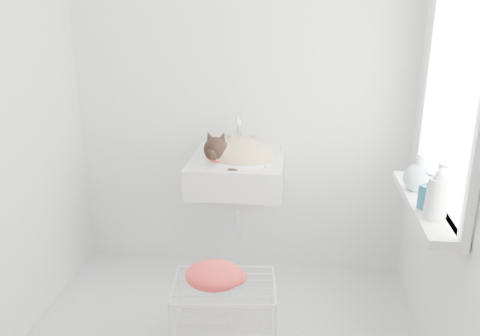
# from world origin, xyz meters

# --- Properties ---
(back_wall) EXTENTS (2.20, 0.02, 2.50)m
(back_wall) POSITION_xyz_m (0.00, 1.00, 1.25)
(back_wall) COLOR silver
(back_wall) RESTS_ON ground
(right_wall) EXTENTS (0.02, 2.00, 2.50)m
(right_wall) POSITION_xyz_m (1.10, 0.00, 1.25)
(right_wall) COLOR silver
(right_wall) RESTS_ON ground
(window_glass) EXTENTS (0.01, 0.80, 1.00)m
(window_glass) POSITION_xyz_m (1.09, 0.20, 1.35)
(window_glass) COLOR white
(window_glass) RESTS_ON right_wall
(window_frame) EXTENTS (0.04, 0.90, 1.10)m
(window_frame) POSITION_xyz_m (1.07, 0.20, 1.35)
(window_frame) COLOR white
(window_frame) RESTS_ON right_wall
(windowsill) EXTENTS (0.16, 0.88, 0.04)m
(windowsill) POSITION_xyz_m (1.01, 0.20, 0.83)
(windowsill) COLOR white
(windowsill) RESTS_ON right_wall
(sink) EXTENTS (0.58, 0.50, 0.23)m
(sink) POSITION_xyz_m (0.00, 0.74, 0.85)
(sink) COLOR white
(sink) RESTS_ON back_wall
(faucet) EXTENTS (0.21, 0.15, 0.21)m
(faucet) POSITION_xyz_m (0.00, 0.92, 0.99)
(faucet) COLOR silver
(faucet) RESTS_ON sink
(cat) EXTENTS (0.47, 0.42, 0.27)m
(cat) POSITION_xyz_m (0.02, 0.72, 0.89)
(cat) COLOR tan
(cat) RESTS_ON sink
(wire_rack) EXTENTS (0.59, 0.44, 0.33)m
(wire_rack) POSITION_xyz_m (0.01, 0.17, 0.15)
(wire_rack) COLOR silver
(wire_rack) RESTS_ON floor
(towel) EXTENTS (0.33, 0.24, 0.13)m
(towel) POSITION_xyz_m (-0.04, 0.13, 0.36)
(towel) COLOR red
(towel) RESTS_ON wire_rack
(bottle_a) EXTENTS (0.11, 0.11, 0.22)m
(bottle_a) POSITION_xyz_m (1.00, -0.01, 0.85)
(bottle_a) COLOR white
(bottle_a) RESTS_ON windowsill
(bottle_b) EXTENTS (0.11, 0.11, 0.18)m
(bottle_b) POSITION_xyz_m (1.00, 0.09, 0.85)
(bottle_b) COLOR #175970
(bottle_b) RESTS_ON windowsill
(bottle_c) EXTENTS (0.21, 0.21, 0.19)m
(bottle_c) POSITION_xyz_m (1.00, 0.35, 0.85)
(bottle_c) COLOR #98B3BE
(bottle_c) RESTS_ON windowsill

